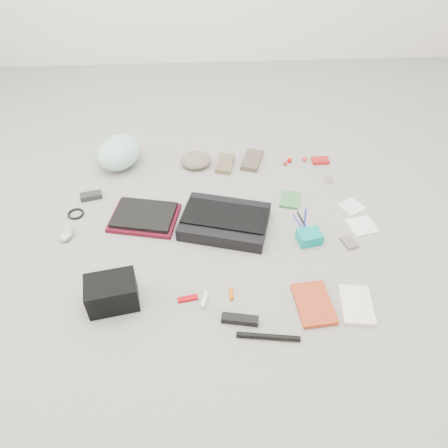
{
  "coord_description": "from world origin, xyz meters",
  "views": [
    {
      "loc": [
        -0.09,
        -1.55,
        1.54
      ],
      "look_at": [
        0.0,
        0.0,
        0.05
      ],
      "focal_mm": 35.0,
      "sensor_mm": 36.0,
      "label": 1
    }
  ],
  "objects": [
    {
      "name": "multitool",
      "position": [
        -0.18,
        -0.41,
        0.01
      ],
      "size": [
        0.09,
        0.04,
        0.01
      ],
      "primitive_type": "cube",
      "rotation": [
        0.0,
        0.0,
        0.17
      ],
      "color": "#A30109",
      "rests_on": "ground_plane"
    },
    {
      "name": "lollipop_a",
      "position": [
        0.39,
        0.53,
        0.01
      ],
      "size": [
        0.02,
        0.02,
        0.02
      ],
      "primitive_type": "sphere",
      "rotation": [
        0.0,
        0.0,
        0.03
      ],
      "color": "#AD1F05",
      "rests_on": "ground_plane"
    },
    {
      "name": "toiletry_tube_white",
      "position": [
        -0.11,
        -0.42,
        0.01
      ],
      "size": [
        0.04,
        0.08,
        0.02
      ],
      "primitive_type": "cylinder",
      "rotation": [
        1.57,
        0.0,
        -0.27
      ],
      "color": "silver",
      "rests_on": "ground_plane"
    },
    {
      "name": "pen_navy",
      "position": [
        0.42,
        0.06,
        0.0
      ],
      "size": [
        0.05,
        0.15,
        0.01
      ],
      "primitive_type": "cylinder",
      "rotation": [
        1.57,
        0.0,
        -0.26
      ],
      "color": "navy",
      "rests_on": "ground_plane"
    },
    {
      "name": "napkin_top",
      "position": [
        0.69,
        0.14,
        0.0
      ],
      "size": [
        0.15,
        0.15,
        0.01
      ],
      "primitive_type": "cube",
      "rotation": [
        0.0,
        0.0,
        0.53
      ],
      "color": "silver",
      "rests_on": "ground_plane"
    },
    {
      "name": "pen_black",
      "position": [
        0.41,
        0.04,
        0.0
      ],
      "size": [
        0.04,
        0.14,
        0.01
      ],
      "primitive_type": "cylinder",
      "rotation": [
        1.57,
        0.0,
        0.19
      ],
      "color": "black",
      "rests_on": "ground_plane"
    },
    {
      "name": "beanie",
      "position": [
        -0.13,
        0.57,
        0.03
      ],
      "size": [
        0.19,
        0.19,
        0.06
      ],
      "primitive_type": "ellipsoid",
      "rotation": [
        0.0,
        0.0,
        0.09
      ],
      "color": "#786953",
      "rests_on": "ground_plane"
    },
    {
      "name": "mitten_left",
      "position": [
        0.04,
        0.55,
        0.01
      ],
      "size": [
        0.13,
        0.19,
        0.03
      ],
      "primitive_type": "cube",
      "rotation": [
        0.0,
        0.0,
        -0.22
      ],
      "color": "brown",
      "rests_on": "ground_plane"
    },
    {
      "name": "lollipop_b",
      "position": [
        0.42,
        0.56,
        0.01
      ],
      "size": [
        0.03,
        0.03,
        0.03
      ],
      "primitive_type": "sphere",
      "rotation": [
        0.0,
        0.0,
        0.24
      ],
      "color": "#C10400",
      "rests_on": "ground_plane"
    },
    {
      "name": "card_deck",
      "position": [
        0.6,
        -0.12,
        0.01
      ],
      "size": [
        0.08,
        0.09,
        0.02
      ],
      "primitive_type": "cube",
      "rotation": [
        0.0,
        0.0,
        0.31
      ],
      "color": "slate",
      "rests_on": "ground_plane"
    },
    {
      "name": "messenger_bag",
      "position": [
        0.01,
        0.03,
        0.04
      ],
      "size": [
        0.49,
        0.4,
        0.07
      ],
      "primitive_type": "cube",
      "rotation": [
        0.0,
        0.0,
        -0.27
      ],
      "color": "black",
      "rests_on": "ground_plane"
    },
    {
      "name": "bike_helmet",
      "position": [
        -0.58,
        0.6,
        0.09
      ],
      "size": [
        0.33,
        0.36,
        0.18
      ],
      "primitive_type": "ellipsoid",
      "rotation": [
        0.0,
        0.0,
        -0.42
      ],
      "color": "#B2E9DE",
      "rests_on": "ground_plane"
    },
    {
      "name": "notepad",
      "position": [
        0.37,
        0.21,
        0.01
      ],
      "size": [
        0.13,
        0.15,
        0.02
      ],
      "primitive_type": "cube",
      "rotation": [
        0.0,
        0.0,
        -0.27
      ],
      "color": "#36733C",
      "rests_on": "ground_plane"
    },
    {
      "name": "laptop",
      "position": [
        -0.4,
        0.11,
        0.03
      ],
      "size": [
        0.34,
        0.28,
        0.02
      ],
      "primitive_type": "cube",
      "rotation": [
        0.0,
        0.0,
        -0.21
      ],
      "color": "black",
      "rests_on": "laptop_sleeve"
    },
    {
      "name": "napkin_bottom",
      "position": [
        0.7,
        -0.0,
        0.0
      ],
      "size": [
        0.15,
        0.15,
        0.01
      ],
      "primitive_type": "cube",
      "rotation": [
        0.0,
        0.0,
        0.19
      ],
      "color": "white",
      "rests_on": "ground_plane"
    },
    {
      "name": "ground_plane",
      "position": [
        0.0,
        0.0,
        0.0
      ],
      "size": [
        4.0,
        4.0,
        0.0
      ],
      "primitive_type": "plane",
      "color": "gray"
    },
    {
      "name": "bike_pump",
      "position": [
        0.14,
        -0.62,
        0.01
      ],
      "size": [
        0.26,
        0.06,
        0.02
      ],
      "primitive_type": "cylinder",
      "rotation": [
        0.0,
        1.57,
        -0.14
      ],
      "color": "black",
      "rests_on": "ground_plane"
    },
    {
      "name": "accordion_wallet",
      "position": [
        0.41,
        -0.09,
        0.03
      ],
      "size": [
        0.13,
        0.11,
        0.06
      ],
      "primitive_type": "cube",
      "rotation": [
        0.0,
        0.0,
        0.19
      ],
      "color": "#029A90",
      "rests_on": "ground_plane"
    },
    {
      "name": "altoids_tin",
      "position": [
        0.61,
        0.56,
        0.01
      ],
      "size": [
        0.1,
        0.06,
        0.02
      ],
      "primitive_type": "cube",
      "rotation": [
        0.0,
        0.0,
        0.02
      ],
      "color": "#A71A1A",
      "rests_on": "ground_plane"
    },
    {
      "name": "stamp_sheet",
      "position": [
        0.62,
        0.38,
        0.0
      ],
      "size": [
        0.05,
        0.05,
        0.0
      ],
      "primitive_type": "cube",
      "rotation": [
        0.0,
        0.0,
        0.03
      ],
      "color": "gray",
      "rests_on": "ground_plane"
    },
    {
      "name": "camera_bag",
      "position": [
        -0.49,
        -0.41,
        0.07
      ],
      "size": [
        0.23,
        0.18,
        0.14
      ],
      "primitive_type": "cube",
      "rotation": [
        0.0,
        0.0,
        0.18
      ],
      "color": "black",
      "rests_on": "ground_plane"
    },
    {
      "name": "power_brick",
      "position": [
        -0.71,
        0.3,
        0.02
      ],
      "size": [
        0.12,
        0.08,
        0.03
      ],
      "primitive_type": "cube",
      "rotation": [
        0.0,
        0.0,
        0.24
      ],
      "color": "black",
      "rests_on": "ground_plane"
    },
    {
      "name": "bag_flap",
      "position": [
        0.01,
        0.03,
        0.08
      ],
      "size": [
        0.45,
        0.29,
        0.01
      ],
      "primitive_type": "cube",
      "rotation": [
        0.0,
        0.0,
        -0.27
      ],
      "color": "black",
      "rests_on": "messenger_bag"
    },
    {
      "name": "mouse",
      "position": [
        -0.78,
        0.01,
        0.02
      ],
      "size": [
        0.07,
        0.11,
        0.04
      ],
      "primitive_type": "ellipsoid",
      "rotation": [
        0.0,
        0.0,
        -0.08
      ],
      "color": "#A0A0A0",
      "rests_on": "ground_plane"
    },
    {
      "name": "lollipop_c",
      "position": [
        0.51,
        0.57,
        0.01
      ],
      "size": [
        0.03,
        0.03,
        0.03
      ],
      "primitive_type": "sphere",
      "rotation": [
        0.0,
        0.0,
        0.17
      ],
      "color": "red",
      "rests_on": "ground_plane"
    },
    {
      "name": "pen_blue",
      "position": [
        0.39,
        0.03,
        0.0
      ],
      "size": [
        0.04,
        0.13,
        0.01
      ],
      "primitive_type": "cylinder",
      "rotation": [
        1.57,
        0.0,
        0.27
      ],
      "color": "#2A32A2",
      "rests_on": "ground_plane"
    },
    {
      "name": "mitten_right",
      "position": [
        0.2,
        0.58,
        0.01
      ],
      "size": [
        0.16,
        0.22,
        0.03
      ],
      "primitive_type": "cube",
      "rotation": [
        0.0,
        0.0,
        -0.33
      ],
      "color": "brown",
      "rests_on": "ground_plane"
    },
    {
      "name": "u_lock",
      "position": [
        0.04,
        -0.53,
        0.02
      ],
      "size": [
        0.16,
        0.07,
        0.03
      ],
      "primitive_type": "cube",
      "rotation": [
        0.0,
        0.0,
        -0.19
      ],
      "color": "black",
      "rests_on": "ground_plane"
    },
    {
      "name": "book_white",
      "position": [
        0.54,
        -0.49,
        0.01
      ],
      "size": [
        0.15,
        0.21,
        0.02
      ],
      "primitive_type": "cube",
      "rotation": [
        0.0,
        0.0,
        -0.12
      ],
      "color": "silver",
      "rests_on": "ground_plane"
    },
    {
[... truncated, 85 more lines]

